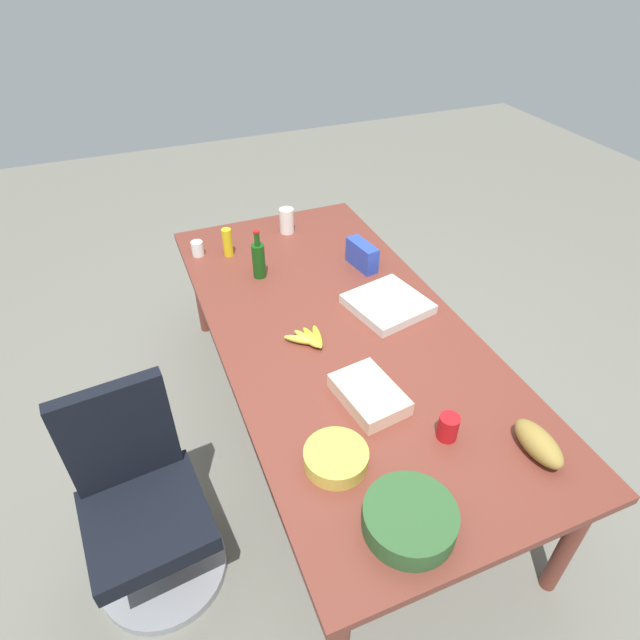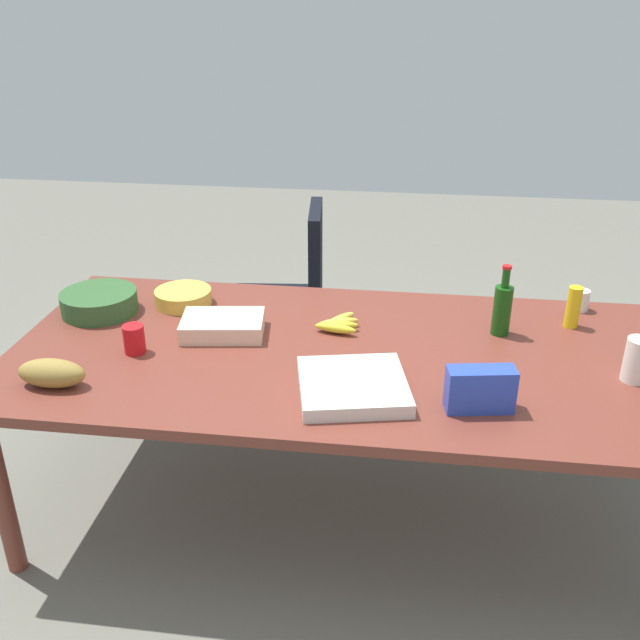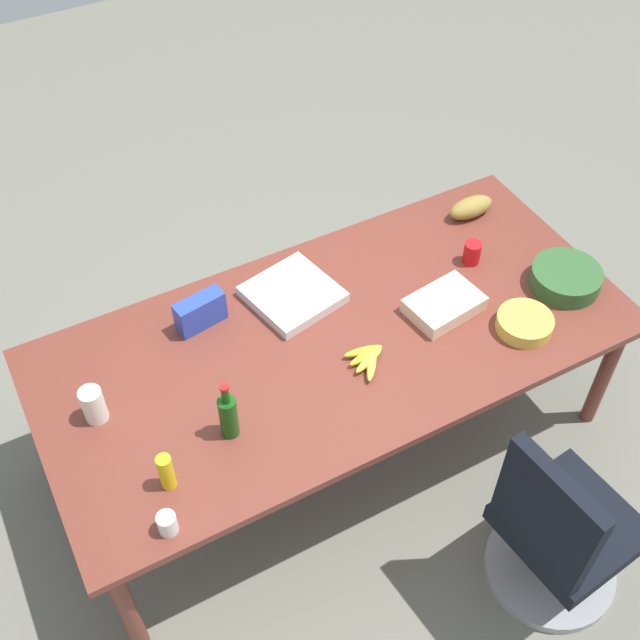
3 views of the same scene
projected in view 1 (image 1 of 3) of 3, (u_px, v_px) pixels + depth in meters
ground_plane at (337, 426)px, 3.06m from camera, size 10.00×10.00×0.00m
conference_table at (339, 336)px, 2.64m from camera, size 2.55×1.20×0.74m
office_chair at (146, 515)px, 2.21m from camera, size 0.56×0.56×0.97m
mayo_jar at (287, 221)px, 3.33m from camera, size 0.12×0.12×0.16m
chip_bowl at (336, 458)px, 1.95m from camera, size 0.25×0.25×0.07m
sheet_cake at (369, 394)px, 2.20m from camera, size 0.35×0.26×0.07m
banana_bunch at (309, 338)px, 2.50m from camera, size 0.18×0.19×0.04m
wine_bottle at (259, 259)px, 2.90m from camera, size 0.08×0.08×0.29m
bread_loaf at (538, 443)px, 1.98m from camera, size 0.24×0.11×0.10m
red_solo_cup at (448, 427)px, 2.03m from camera, size 0.09×0.09×0.11m
salad_bowl at (410, 519)px, 1.74m from camera, size 0.37×0.37×0.09m
chip_bag_blue at (362, 255)px, 3.01m from camera, size 0.23×0.12×0.15m
pizza_box at (388, 304)px, 2.72m from camera, size 0.43×0.43×0.05m
paper_cup at (198, 249)px, 3.12m from camera, size 0.08×0.08×0.09m
mustard_bottle at (228, 242)px, 3.10m from camera, size 0.06×0.06×0.17m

